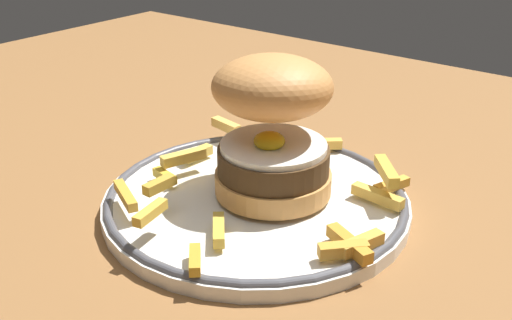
% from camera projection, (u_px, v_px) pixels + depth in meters
% --- Properties ---
extents(ground_plane, '(1.40, 1.02, 0.04)m').
position_uv_depth(ground_plane, '(272.00, 227.00, 0.53)').
color(ground_plane, brown).
extents(dinner_plate, '(0.26, 0.26, 0.02)m').
position_uv_depth(dinner_plate, '(256.00, 199.00, 0.52)').
color(dinner_plate, white).
rests_on(dinner_plate, ground_plane).
extents(burger, '(0.14, 0.15, 0.12)m').
position_uv_depth(burger, '(271.00, 122.00, 0.50)').
color(burger, '#D4914A').
rests_on(burger, dinner_plate).
extents(fries_pile, '(0.25, 0.25, 0.03)m').
position_uv_depth(fries_pile, '(273.00, 188.00, 0.50)').
color(fries_pile, gold).
rests_on(fries_pile, dinner_plate).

